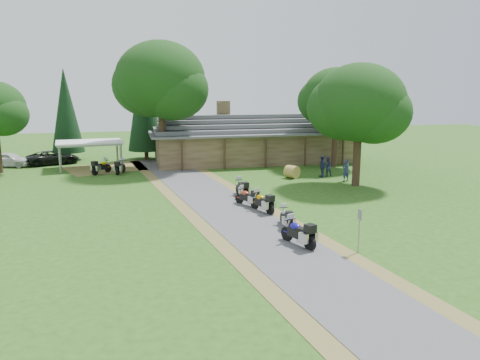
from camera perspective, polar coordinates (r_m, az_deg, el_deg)
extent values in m
plane|color=#234A14|center=(25.12, 2.48, -6.57)|extent=(120.00, 120.00, 0.00)
plane|color=#4A4A4C|center=(28.71, -0.65, -4.24)|extent=(51.95, 51.95, 0.00)
imported|color=silver|center=(50.57, -26.38, 2.47)|extent=(3.79, 5.86, 1.81)
imported|color=black|center=(50.33, -21.85, 2.95)|extent=(4.01, 5.84, 2.06)
imported|color=navy|center=(39.32, 12.78, 1.37)|extent=(0.68, 0.55, 2.14)
imported|color=navy|center=(41.24, 10.62, 1.82)|extent=(0.61, 0.47, 2.00)
imported|color=navy|center=(40.76, 9.99, 1.87)|extent=(0.49, 0.65, 2.20)
cylinder|color=olive|center=(40.02, 6.35, 0.99)|extent=(1.46, 1.43, 1.09)
cone|color=black|center=(50.65, -11.58, 9.32)|extent=(3.74, 3.74, 12.14)
cone|color=black|center=(52.24, -20.43, 7.48)|extent=(3.33, 3.33, 9.57)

